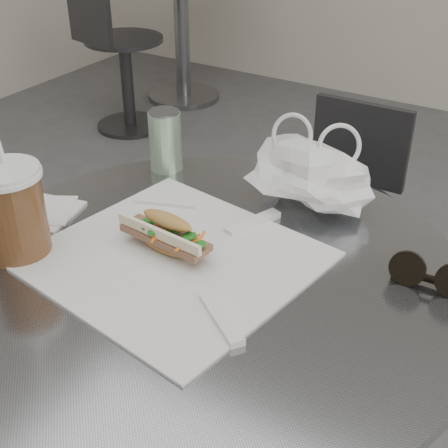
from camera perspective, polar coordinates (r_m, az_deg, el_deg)
The scene contains 11 objects.
cafe_table at distance 1.08m, azimuth -1.46°, elevation -16.10°, with size 0.76×0.76×0.74m.
bg_table at distance 3.54m, azimuth -3.92°, elevation 18.47°, with size 0.70×0.70×0.74m.
chair_far at distance 1.81m, azimuth 10.05°, elevation -1.28°, with size 0.35×0.35×0.66m.
bg_chair at distance 3.18m, azimuth -9.55°, elevation 13.96°, with size 0.38×0.41×0.72m.
sandwich_paper at distance 0.92m, azimuth -4.60°, elevation -3.15°, with size 0.37×0.35×0.00m, color white.
banh_mi at distance 0.92m, azimuth -5.30°, elevation -0.92°, with size 0.18×0.09×0.06m.
iced_coffee at distance 0.94m, azimuth -18.81°, elevation 1.22°, with size 0.10×0.10×0.30m.
sunglasses at distance 0.89m, azimuth 18.34°, elevation -4.61°, with size 0.11×0.03×0.05m.
plastic_bag at distance 1.04m, azimuth 7.68°, elevation 4.48°, with size 0.21×0.16×0.10m, color white, non-canonical shape.
napkin_stack at distance 1.07m, azimuth -16.19°, elevation 1.09°, with size 0.13×0.13×0.01m.
drink_can at distance 1.15m, azimuth -5.39°, elevation 7.62°, with size 0.06×0.06×0.11m.
Camera 1 is at (0.40, -0.40, 1.26)m, focal length 50.00 mm.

